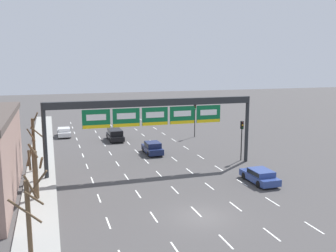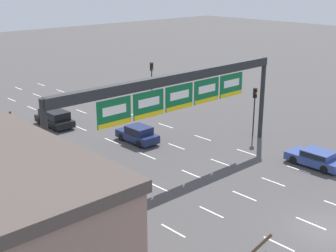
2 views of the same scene
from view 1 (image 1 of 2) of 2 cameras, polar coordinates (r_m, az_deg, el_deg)
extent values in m
plane|color=#474444|center=(28.04, 5.08, -13.62)|extent=(220.00, 220.00, 0.00)
cube|color=#999993|center=(26.17, -19.37, -15.77)|extent=(2.80, 110.00, 0.15)
cube|color=white|center=(27.30, -9.09, -14.37)|extent=(0.12, 2.00, 0.01)
cube|color=white|center=(31.90, -10.47, -10.77)|extent=(0.12, 2.00, 0.01)
cube|color=white|center=(36.59, -11.47, -8.09)|extent=(0.12, 2.00, 0.01)
cube|color=white|center=(41.36, -12.24, -6.01)|extent=(0.12, 2.00, 0.01)
cube|color=white|center=(46.18, -12.84, -4.37)|extent=(0.12, 2.00, 0.01)
cube|color=white|center=(51.04, -13.33, -3.03)|extent=(0.12, 2.00, 0.01)
cube|color=white|center=(55.92, -13.73, -1.93)|extent=(0.12, 2.00, 0.01)
cube|color=white|center=(60.81, -14.07, -1.01)|extent=(0.12, 2.00, 0.01)
cube|color=white|center=(65.73, -14.35, -0.22)|extent=(0.12, 2.00, 0.01)
cube|color=white|center=(70.65, -14.60, 0.45)|extent=(0.12, 2.00, 0.01)
cube|color=white|center=(23.61, 1.23, -18.32)|extent=(0.12, 2.00, 0.01)
cube|color=white|center=(27.91, -2.18, -13.69)|extent=(0.12, 2.00, 0.01)
cube|color=white|center=(32.42, -4.58, -10.29)|extent=(0.12, 2.00, 0.01)
cube|color=white|center=(37.05, -6.35, -7.72)|extent=(0.12, 2.00, 0.01)
cube|color=white|center=(41.77, -7.71, -5.72)|extent=(0.12, 2.00, 0.01)
cube|color=white|center=(46.55, -8.79, -4.12)|extent=(0.12, 2.00, 0.01)
cube|color=white|center=(51.37, -9.66, -2.82)|extent=(0.12, 2.00, 0.01)
cube|color=white|center=(56.22, -10.38, -1.75)|extent=(0.12, 2.00, 0.01)
cube|color=white|center=(61.09, -10.98, -0.85)|extent=(0.12, 2.00, 0.01)
cube|color=white|center=(65.98, -11.49, -0.07)|extent=(0.12, 2.00, 0.01)
cube|color=white|center=(70.89, -11.94, 0.59)|extent=(0.12, 2.00, 0.01)
cube|color=white|center=(24.76, 8.81, -17.03)|extent=(0.12, 2.00, 0.01)
cube|color=white|center=(28.89, 4.30, -12.87)|extent=(0.12, 2.00, 0.01)
cube|color=white|center=(33.27, 1.04, -9.73)|extent=(0.12, 2.00, 0.01)
cube|color=white|center=(37.79, -1.40, -7.30)|extent=(0.12, 2.00, 0.01)
cube|color=white|center=(42.43, -3.30, -5.40)|extent=(0.12, 2.00, 0.01)
cube|color=white|center=(47.14, -4.81, -3.86)|extent=(0.12, 2.00, 0.01)
cube|color=white|center=(51.90, -6.05, -2.61)|extent=(0.12, 2.00, 0.01)
cube|color=white|center=(56.71, -7.07, -1.56)|extent=(0.12, 2.00, 0.01)
cube|color=white|center=(61.54, -7.93, -0.68)|extent=(0.12, 2.00, 0.01)
cube|color=white|center=(66.40, -8.67, 0.07)|extent=(0.12, 2.00, 0.01)
cube|color=white|center=(71.28, -9.30, 0.72)|extent=(0.12, 2.00, 0.01)
cube|color=white|center=(26.27, 15.52, -15.63)|extent=(0.12, 2.00, 0.01)
cube|color=white|center=(30.20, 10.25, -11.97)|extent=(0.12, 2.00, 0.01)
cube|color=white|center=(34.41, 6.32, -9.11)|extent=(0.12, 2.00, 0.01)
cube|color=white|center=(38.80, 3.32, -6.86)|extent=(0.12, 2.00, 0.01)
cube|color=white|center=(43.33, 0.95, -5.06)|extent=(0.12, 2.00, 0.01)
cube|color=white|center=(47.95, -0.96, -3.59)|extent=(0.12, 2.00, 0.01)
cube|color=white|center=(52.64, -2.52, -2.38)|extent=(0.12, 2.00, 0.01)
cube|color=white|center=(57.39, -3.83, -1.37)|extent=(0.12, 2.00, 0.01)
cube|color=white|center=(62.17, -4.93, -0.52)|extent=(0.12, 2.00, 0.01)
cube|color=white|center=(66.98, -5.88, 0.22)|extent=(0.12, 2.00, 0.01)
cube|color=white|center=(71.82, -6.70, 0.85)|extent=(0.12, 2.00, 0.01)
cube|color=white|center=(28.09, 21.36, -14.23)|extent=(0.12, 2.00, 0.01)
cube|color=white|center=(31.80, 15.62, -11.05)|extent=(0.12, 2.00, 0.01)
cube|color=white|center=(35.82, 11.21, -8.47)|extent=(0.12, 2.00, 0.01)
cube|color=white|center=(40.06, 7.76, -6.40)|extent=(0.12, 2.00, 0.01)
cube|color=white|center=(44.46, 5.00, -4.71)|extent=(0.12, 2.00, 0.01)
cube|color=white|center=(48.97, 2.75, -3.32)|extent=(0.12, 2.00, 0.01)
cube|color=white|center=(53.58, 0.89, -2.16)|extent=(0.12, 2.00, 0.01)
cube|color=white|center=(58.24, -0.67, -1.18)|extent=(0.12, 2.00, 0.01)
cube|color=white|center=(62.96, -2.00, -0.35)|extent=(0.12, 2.00, 0.01)
cube|color=white|center=(67.72, -3.14, 0.36)|extent=(0.12, 2.00, 0.01)
cube|color=white|center=(72.51, -4.14, 0.98)|extent=(0.12, 2.00, 0.01)
cylinder|color=#232628|center=(37.12, -18.26, -2.26)|extent=(0.40, 0.40, 7.37)
cylinder|color=#232628|center=(42.53, 11.91, -0.48)|extent=(0.40, 0.40, 7.37)
cube|color=#232628|center=(37.95, -2.15, 3.59)|extent=(21.40, 0.60, 0.70)
cube|color=#0C6033|center=(36.67, -10.88, 1.06)|extent=(2.69, 0.08, 1.82)
cube|color=white|center=(36.60, -10.88, 1.30)|extent=(1.88, 0.02, 0.58)
cube|color=yellow|center=(36.75, -10.84, -0.10)|extent=(2.63, 0.02, 0.33)
cube|color=#0C6033|center=(37.12, -6.38, 1.28)|extent=(2.69, 0.08, 1.82)
cube|color=white|center=(37.06, -6.37, 1.52)|extent=(1.88, 0.02, 0.58)
cube|color=yellow|center=(37.20, -6.34, 0.13)|extent=(2.63, 0.02, 0.33)
cube|color=#0C6033|center=(37.80, -2.00, 1.49)|extent=(2.69, 0.08, 1.82)
cube|color=white|center=(37.73, -1.99, 1.72)|extent=(1.88, 0.02, 0.58)
cube|color=yellow|center=(37.87, -1.98, 0.36)|extent=(2.63, 0.02, 0.33)
cube|color=#0C6033|center=(38.68, 2.19, 1.68)|extent=(2.69, 0.08, 1.82)
cube|color=white|center=(38.62, 2.22, 1.91)|extent=(1.88, 0.02, 0.58)
cube|color=yellow|center=(38.75, 2.21, 0.58)|extent=(2.63, 0.02, 0.33)
cube|color=#0C6033|center=(39.77, 6.18, 1.85)|extent=(2.69, 0.08, 1.82)
cube|color=white|center=(39.70, 6.21, 2.08)|extent=(1.88, 0.02, 0.58)
cube|color=yellow|center=(39.84, 6.19, 0.78)|extent=(2.63, 0.02, 0.33)
cube|color=#19234C|center=(45.72, -2.41, -3.57)|extent=(1.78, 4.13, 0.69)
cube|color=#19234C|center=(45.35, -2.33, -2.85)|extent=(1.64, 2.15, 0.60)
cube|color=black|center=(45.35, -2.33, -2.85)|extent=(1.67, 1.98, 0.43)
cylinder|color=black|center=(46.75, -3.76, -3.56)|extent=(0.22, 0.66, 0.66)
cylinder|color=black|center=(47.14, -1.86, -3.42)|extent=(0.22, 0.66, 0.66)
cylinder|color=black|center=(44.41, -2.98, -4.27)|extent=(0.22, 0.66, 0.66)
cylinder|color=black|center=(44.83, -0.99, -4.12)|extent=(0.22, 0.66, 0.66)
cube|color=navy|center=(36.10, 13.75, -7.59)|extent=(1.86, 4.39, 0.62)
cube|color=navy|center=(35.73, 14.01, -6.86)|extent=(1.71, 2.28, 0.49)
cube|color=black|center=(35.73, 14.01, -6.86)|extent=(1.75, 2.10, 0.35)
cylinder|color=black|center=(36.83, 11.54, -7.44)|extent=(0.22, 0.66, 0.66)
cylinder|color=black|center=(37.65, 13.80, -7.14)|extent=(0.22, 0.66, 0.66)
cylinder|color=black|center=(34.67, 13.67, -8.63)|extent=(0.22, 0.66, 0.66)
cylinder|color=black|center=(35.54, 16.03, -8.27)|extent=(0.22, 0.66, 0.66)
cube|color=black|center=(53.83, -8.07, -1.64)|extent=(1.92, 4.61, 0.65)
cube|color=black|center=(53.65, -8.08, -0.91)|extent=(1.77, 3.22, 0.75)
cube|color=black|center=(53.65, -8.08, -0.91)|extent=(1.81, 2.97, 0.54)
cylinder|color=black|center=(55.07, -9.20, -1.61)|extent=(0.22, 0.66, 0.66)
cylinder|color=black|center=(55.34, -7.41, -1.51)|extent=(0.22, 0.66, 0.66)
cylinder|color=black|center=(52.39, -8.75, -2.19)|extent=(0.22, 0.66, 0.66)
cylinder|color=black|center=(52.68, -6.87, -2.08)|extent=(0.22, 0.66, 0.66)
cube|color=silver|center=(58.20, -15.56, -1.03)|extent=(1.84, 4.02, 0.65)
cube|color=silver|center=(57.86, -15.57, -0.52)|extent=(1.70, 2.09, 0.49)
cube|color=black|center=(57.86, -15.57, -0.52)|extent=(1.73, 1.92, 0.36)
cylinder|color=black|center=(59.40, -16.40, -1.05)|extent=(0.22, 0.66, 0.66)
cylinder|color=black|center=(59.45, -14.79, -0.97)|extent=(0.22, 0.66, 0.66)
cylinder|color=black|center=(57.03, -16.33, -1.49)|extent=(0.22, 0.66, 0.66)
cylinder|color=black|center=(57.08, -14.66, -1.40)|extent=(0.22, 0.66, 0.66)
cylinder|color=black|center=(55.64, 4.09, 0.42)|extent=(0.12, 0.12, 4.12)
cube|color=black|center=(55.29, 4.12, 2.98)|extent=(0.30, 0.24, 0.90)
sphere|color=#3D0E0C|center=(55.13, 4.18, 3.28)|extent=(0.20, 0.20, 0.20)
sphere|color=#412F0C|center=(55.17, 4.17, 2.97)|extent=(0.20, 0.20, 0.20)
sphere|color=green|center=(55.20, 4.17, 2.66)|extent=(0.20, 0.20, 0.20)
cylinder|color=black|center=(43.24, 11.11, -2.81)|extent=(0.12, 0.12, 3.62)
cube|color=black|center=(42.81, 11.21, 0.15)|extent=(0.30, 0.24, 0.90)
sphere|color=#3D0E0C|center=(42.65, 11.31, 0.51)|extent=(0.20, 0.20, 0.20)
sphere|color=gold|center=(42.70, 11.29, 0.12)|extent=(0.20, 0.20, 0.20)
sphere|color=#0E3515|center=(42.75, 11.28, -0.28)|extent=(0.20, 0.20, 0.20)
cylinder|color=brown|center=(40.11, -19.75, -2.71)|extent=(0.30, 0.30, 5.37)
cylinder|color=brown|center=(39.57, -20.15, -1.31)|extent=(0.87, 0.57, 1.30)
cylinder|color=brown|center=(39.26, -19.07, -1.15)|extent=(1.38, 1.28, 1.55)
cylinder|color=brown|center=(40.05, -19.73, 0.78)|extent=(0.92, 0.45, 1.72)
cylinder|color=brown|center=(22.30, -20.44, -13.58)|extent=(0.27, 0.27, 4.73)
cylinder|color=brown|center=(21.32, -20.19, -8.76)|extent=(0.70, 0.62, 1.53)
cylinder|color=brown|center=(22.12, -19.36, -8.30)|extent=(1.26, 1.16, 1.77)
cylinder|color=brown|center=(21.21, -20.97, -12.03)|extent=(1.68, 0.33, 1.47)
cylinder|color=brown|center=(21.34, -19.74, -10.32)|extent=(1.00, 0.88, 1.13)
cylinder|color=brown|center=(32.17, -19.55, -7.04)|extent=(0.42, 0.42, 3.94)
cylinder|color=brown|center=(31.81, -20.36, -4.93)|extent=(0.31, 0.95, 1.54)
cylinder|color=brown|center=(31.99, -20.34, -4.39)|extent=(0.63, 0.96, 1.44)
cylinder|color=brown|center=(31.36, -19.90, -3.58)|extent=(0.81, 0.35, 1.23)
cylinder|color=brown|center=(32.02, -18.78, -5.35)|extent=(0.44, 1.13, 1.18)
camera|label=2|loc=(18.20, -66.01, 13.41)|focal=50.00mm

